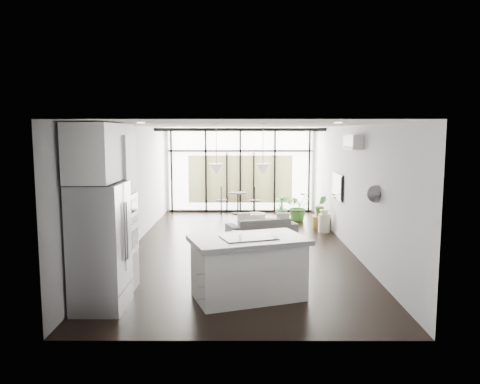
{
  "coord_description": "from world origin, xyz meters",
  "views": [
    {
      "loc": [
        0.02,
        -10.68,
        2.63
      ],
      "look_at": [
        0.0,
        0.3,
        1.25
      ],
      "focal_mm": 35.0,
      "sensor_mm": 36.0,
      "label": 1
    }
  ],
  "objects_px": {
    "pouf": "(256,221)",
    "milk_can": "(324,221)",
    "console_bench": "(257,241)",
    "island": "(249,268)",
    "tv": "(338,187)",
    "fridge": "(100,246)",
    "sofa": "(262,224)"
  },
  "relations": [
    {
      "from": "console_bench",
      "to": "tv",
      "type": "xyz_separation_m",
      "value": [
        2.07,
        1.33,
        1.1
      ]
    },
    {
      "from": "fridge",
      "to": "tv",
      "type": "bearing_deg",
      "value": 46.87
    },
    {
      "from": "console_bench",
      "to": "pouf",
      "type": "relative_size",
      "value": 2.37
    },
    {
      "from": "milk_can",
      "to": "tv",
      "type": "bearing_deg",
      "value": -71.36
    },
    {
      "from": "island",
      "to": "tv",
      "type": "relative_size",
      "value": 1.64
    },
    {
      "from": "pouf",
      "to": "milk_can",
      "type": "xyz_separation_m",
      "value": [
        1.81,
        -0.52,
        0.1
      ]
    },
    {
      "from": "sofa",
      "to": "pouf",
      "type": "height_order",
      "value": "sofa"
    },
    {
      "from": "fridge",
      "to": "console_bench",
      "type": "relative_size",
      "value": 1.53
    },
    {
      "from": "console_bench",
      "to": "pouf",
      "type": "distance_m",
      "value": 2.48
    },
    {
      "from": "fridge",
      "to": "tv",
      "type": "relative_size",
      "value": 1.73
    },
    {
      "from": "milk_can",
      "to": "tv",
      "type": "height_order",
      "value": "tv"
    },
    {
      "from": "fridge",
      "to": "pouf",
      "type": "bearing_deg",
      "value": 67.17
    },
    {
      "from": "pouf",
      "to": "milk_can",
      "type": "height_order",
      "value": "milk_can"
    },
    {
      "from": "sofa",
      "to": "console_bench",
      "type": "relative_size",
      "value": 1.41
    },
    {
      "from": "sofa",
      "to": "console_bench",
      "type": "height_order",
      "value": "sofa"
    },
    {
      "from": "fridge",
      "to": "pouf",
      "type": "relative_size",
      "value": 3.63
    },
    {
      "from": "fridge",
      "to": "milk_can",
      "type": "xyz_separation_m",
      "value": [
        4.33,
        5.47,
        -0.64
      ]
    },
    {
      "from": "pouf",
      "to": "island",
      "type": "bearing_deg",
      "value": -93.05
    },
    {
      "from": "pouf",
      "to": "tv",
      "type": "height_order",
      "value": "tv"
    },
    {
      "from": "console_bench",
      "to": "fridge",
      "type": "bearing_deg",
      "value": -111.45
    },
    {
      "from": "island",
      "to": "console_bench",
      "type": "relative_size",
      "value": 1.45
    },
    {
      "from": "island",
      "to": "console_bench",
      "type": "xyz_separation_m",
      "value": [
        0.24,
        3.08,
        -0.29
      ]
    },
    {
      "from": "console_bench",
      "to": "island",
      "type": "bearing_deg",
      "value": -80.88
    },
    {
      "from": "fridge",
      "to": "sofa",
      "type": "bearing_deg",
      "value": 61.48
    },
    {
      "from": "sofa",
      "to": "milk_can",
      "type": "bearing_deg",
      "value": -176.31
    },
    {
      "from": "island",
      "to": "fridge",
      "type": "distance_m",
      "value": 2.32
    },
    {
      "from": "tv",
      "to": "island",
      "type": "bearing_deg",
      "value": -117.69
    },
    {
      "from": "console_bench",
      "to": "milk_can",
      "type": "distance_m",
      "value": 2.7
    },
    {
      "from": "island",
      "to": "tv",
      "type": "distance_m",
      "value": 5.05
    },
    {
      "from": "island",
      "to": "milk_can",
      "type": "relative_size",
      "value": 2.95
    },
    {
      "from": "milk_can",
      "to": "tv",
      "type": "distance_m",
      "value": 1.19
    },
    {
      "from": "fridge",
      "to": "console_bench",
      "type": "height_order",
      "value": "fridge"
    }
  ]
}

